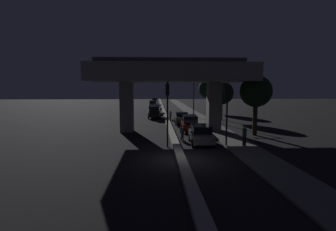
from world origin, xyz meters
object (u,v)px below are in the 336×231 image
Objects in this scene: car_white_third_oncoming at (153,104)px; car_dark_red_second at (190,123)px; motorcycle_blue_filtering_near at (182,134)px; car_black_lead_oncoming at (155,112)px; motorcycle_black_filtering_mid at (177,122)px; pedestrian_on_sidewalk at (244,136)px; traffic_light_left_of_median at (167,103)px; car_grey_third at (182,118)px; car_silver_second_oncoming at (155,109)px; street_lamp at (191,90)px; motorcycle_red_filtering_far at (171,116)px; traffic_light_right_of_median at (227,105)px; car_grey_lead at (201,134)px; car_taxi_yellow_fourth_oncoming at (155,101)px.

car_dark_red_second is at bearing 9.15° from car_white_third_oncoming.
car_black_lead_oncoming is at bearing 5.09° from motorcycle_blue_filtering_near.
motorcycle_black_filtering_mid is 12.57m from pedestrian_on_sidewalk.
traffic_light_left_of_median is at bearing 176.75° from pedestrian_on_sidewalk.
traffic_light_left_of_median is 8.68m from car_dark_red_second.
traffic_light_left_of_median is 14.60m from car_grey_third.
car_silver_second_oncoming reaches higher than motorcycle_black_filtering_mid.
street_lamp is 11.32m from motorcycle_black_filtering_mid.
car_white_third_oncoming is (-4.41, 35.08, 0.03)m from car_dark_red_second.
traffic_light_left_of_median is 2.85× the size of motorcycle_red_filtering_far.
car_white_third_oncoming is 2.57× the size of motorcycle_blue_filtering_near.
car_grey_third is at bearing 11.05° from car_silver_second_oncoming.
traffic_light_right_of_median is 1.10× the size of car_black_lead_oncoming.
motorcycle_blue_filtering_near is at bearing -100.28° from street_lamp.
car_silver_second_oncoming reaches higher than car_grey_lead.
traffic_light_right_of_median is 2.84× the size of motorcycle_black_filtering_mid.
traffic_light_left_of_median reaches higher than motorcycle_blue_filtering_near.
street_lamp is at bearing -3.59° from car_grey_lead.
motorcycle_black_filtering_mid is at bearing 6.55° from car_silver_second_oncoming.
car_grey_lead reaches higher than motorcycle_blue_filtering_near.
car_grey_third is at bearing -17.36° from motorcycle_black_filtering_mid.
traffic_light_left_of_median is 4.90m from traffic_light_right_of_median.
car_grey_lead is 3.64m from pedestrian_on_sidewalk.
car_grey_lead is 0.93× the size of car_silver_second_oncoming.
motorcycle_blue_filtering_near is at bearing 10.40° from car_black_lead_oncoming.
car_white_third_oncoming is at bearing 10.80° from motorcycle_red_filtering_far.
motorcycle_blue_filtering_near is (2.56, -18.93, -0.40)m from car_black_lead_oncoming.
motorcycle_blue_filtering_near is (2.70, -52.92, -0.42)m from car_taxi_yellow_fourth_oncoming.
car_grey_third is at bearing 4.83° from car_dark_red_second.
street_lamp reaches higher than car_black_lead_oncoming.
motorcycle_blue_filtering_near is (2.98, -40.42, -0.36)m from car_white_third_oncoming.
car_silver_second_oncoming is (-4.07, 28.48, 0.03)m from car_grey_lead.
street_lamp reaches higher than motorcycle_blue_filtering_near.
car_grey_lead is (-1.90, -20.41, -3.70)m from street_lamp.
car_white_third_oncoming is at bearing 98.57° from traffic_light_right_of_median.
car_taxi_yellow_fourth_oncoming is (-6.16, 33.85, -3.53)m from street_lamp.
traffic_light_right_of_median is 8.39m from car_dark_red_second.
traffic_light_right_of_median is at bearing 3.89° from car_taxi_yellow_fourth_oncoming.
traffic_light_right_of_median is 19.12m from motorcycle_red_filtering_far.
pedestrian_on_sidewalk is at bearing -164.26° from car_grey_third.
motorcycle_red_filtering_far is (-0.12, 16.17, -0.00)m from motorcycle_blue_filtering_near.
car_dark_red_second reaches higher than car_grey_third.
pedestrian_on_sidewalk is at bearing -3.25° from traffic_light_left_of_median.
car_white_third_oncoming is at bearing -176.22° from car_black_lead_oncoming.
traffic_light_right_of_median reaches higher than motorcycle_black_filtering_mid.
car_silver_second_oncoming is 2.42× the size of motorcycle_red_filtering_far.
car_black_lead_oncoming is at bearing 93.08° from traffic_light_left_of_median.
motorcycle_red_filtering_far is (2.58, -36.74, -0.42)m from car_taxi_yellow_fourth_oncoming.
street_lamp is at bearing 7.82° from car_taxi_yellow_fourth_oncoming.
car_grey_lead is at bearing 14.16° from car_black_lead_oncoming.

